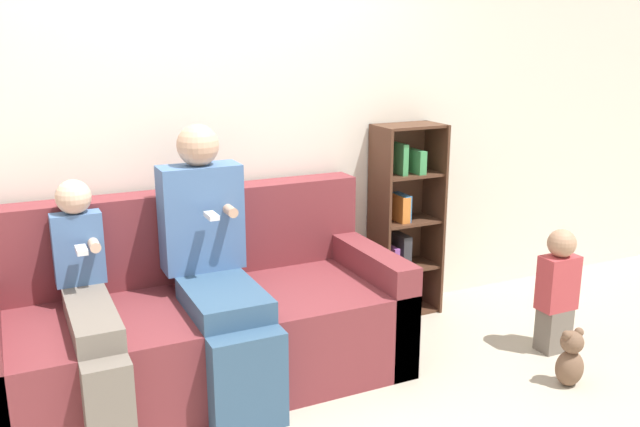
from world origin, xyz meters
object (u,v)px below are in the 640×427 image
Objects in this scene: couch at (196,323)px; child_seated at (91,310)px; toddler_standing at (557,289)px; teddy_bear at (570,359)px; adult_seated at (215,259)px; bookshelf at (402,224)px.

child_seated reaches higher than couch.
teddy_bear is (-0.23, -0.35, -0.23)m from toddler_standing.
adult_seated reaches higher than bookshelf.
teddy_bear is (2.29, -0.73, -0.42)m from child_seated.
couch is 1.55m from bookshelf.
child_seated is at bearing -161.36° from couch.
bookshelf is 1.36m from teddy_bear.
bookshelf reaches higher than couch.
adult_seated is at bearing -52.51° from couch.
child_seated is 2.55m from toddler_standing.
bookshelf is at bearing 12.87° from couch.
couch is at bearing 18.64° from child_seated.
child_seated is 1.52× the size of toddler_standing.
bookshelf is (1.48, 0.34, 0.28)m from couch.
toddler_standing is at bearing -61.27° from bookshelf.
child_seated is at bearing 162.32° from teddy_bear.
teddy_bear is at bearing -17.68° from child_seated.
teddy_bear is (1.75, -0.91, -0.17)m from couch.
teddy_bear is at bearing -27.45° from couch.
adult_seated is 1.08× the size of bookshelf.
adult_seated is (0.09, -0.11, 0.38)m from couch.
child_seated is (-0.54, -0.18, 0.25)m from couch.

